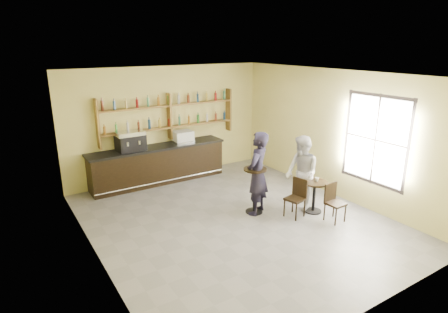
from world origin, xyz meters
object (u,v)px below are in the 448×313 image
pastry_case (183,137)px  cafe_table (314,197)px  pedestal_table (255,191)px  espresso_machine (130,141)px  chair_south (336,203)px  chair_west (295,198)px  bar_counter (158,164)px  patron_second (301,173)px  man_main (257,174)px

pastry_case → cafe_table: bearing=-61.2°
pedestal_table → cafe_table: size_ratio=1.44×
espresso_machine → chair_south: 5.42m
pedestal_table → chair_west: pedestal_table is taller
bar_counter → chair_south: size_ratio=4.54×
cafe_table → patron_second: bearing=111.4°
chair_west → patron_second: size_ratio=0.50×
bar_counter → man_main: size_ratio=2.00×
bar_counter → cafe_table: (2.28, -3.77, -0.15)m
cafe_table → chair_west: 0.56m
man_main → cafe_table: 1.46m
pedestal_table → chair_south: pedestal_table is taller
pastry_case → man_main: man_main is taller
espresso_machine → pedestal_table: espresso_machine is taller
pastry_case → chair_south: (1.54, -4.37, -0.79)m
pedestal_table → chair_south: bearing=-46.8°
espresso_machine → chair_south: espresso_machine is taller
espresso_machine → man_main: bearing=-63.8°
cafe_table → man_main: bearing=150.2°
pastry_case → pedestal_table: (0.31, -3.05, -0.68)m
espresso_machine → pastry_case: (1.54, 0.00, -0.09)m
bar_counter → chair_south: bearing=-61.9°
bar_counter → pastry_case: (0.78, 0.00, 0.69)m
man_main → chair_south: bearing=102.5°
bar_counter → espresso_machine: size_ratio=5.35×
espresso_machine → chair_west: size_ratio=0.82×
espresso_machine → cafe_table: bearing=-56.1°
chair_west → chair_south: (0.60, -0.65, -0.01)m
bar_counter → patron_second: size_ratio=2.20×
bar_counter → pastry_case: pastry_case is taller
pedestal_table → chair_south: size_ratio=1.26×
cafe_table → pastry_case: bearing=111.7°
pedestal_table → patron_second: size_ratio=0.61×
bar_counter → man_main: (1.12, -3.10, 0.44)m
cafe_table → chair_south: 0.60m
pedestal_table → cafe_table: 1.40m
pedestal_table → cafe_table: (1.19, -0.72, -0.16)m
bar_counter → espresso_machine: 1.09m
bar_counter → chair_west: 4.10m
man_main → chair_west: bearing=103.5°
chair_west → espresso_machine: bearing=-158.4°
chair_west → pedestal_table: bearing=-148.4°
espresso_machine → chair_west: espresso_machine is taller
man_main → chair_south: 1.83m
chair_south → bar_counter: bearing=115.7°
pastry_case → man_main: (0.33, -3.10, -0.25)m
bar_counter → cafe_table: 4.40m
patron_second → pedestal_table: bearing=-95.9°
man_main → pedestal_table: bearing=-92.6°
bar_counter → patron_second: (2.15, -3.44, 0.36)m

